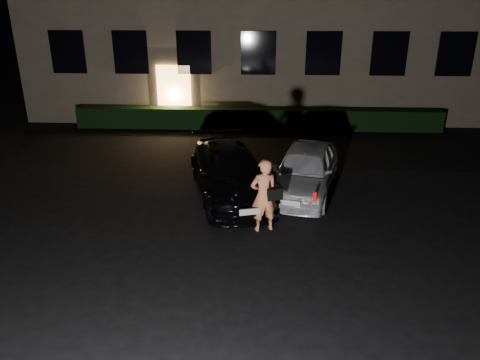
{
  "coord_description": "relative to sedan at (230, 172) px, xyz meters",
  "views": [
    {
      "loc": [
        0.15,
        -8.4,
        5.35
      ],
      "look_at": [
        -0.33,
        2.0,
        1.11
      ],
      "focal_mm": 35.0,
      "sensor_mm": 36.0,
      "label": 1
    }
  ],
  "objects": [
    {
      "name": "hedge",
      "position": [
        0.67,
        6.84,
        -0.24
      ],
      "size": [
        15.0,
        0.7,
        0.85
      ],
      "primitive_type": "cube",
      "color": "black",
      "rests_on": "ground"
    },
    {
      "name": "hatch",
      "position": [
        2.08,
        0.26,
        0.01
      ],
      "size": [
        2.53,
        4.24,
        1.35
      ],
      "rotation": [
        0.0,
        0.0,
        -0.25
      ],
      "color": "silver",
      "rests_on": "ground"
    },
    {
      "name": "ground",
      "position": [
        0.67,
        -3.66,
        -0.67
      ],
      "size": [
        80.0,
        80.0,
        0.0
      ],
      "primitive_type": "plane",
      "color": "black",
      "rests_on": "ground"
    },
    {
      "name": "sedan",
      "position": [
        0.0,
        0.0,
        0.0
      ],
      "size": [
        2.97,
        4.92,
        1.33
      ],
      "rotation": [
        0.0,
        0.0,
        0.26
      ],
      "color": "black",
      "rests_on": "ground"
    },
    {
      "name": "man",
      "position": [
        0.93,
        -2.06,
        0.23
      ],
      "size": [
        0.83,
        0.62,
        1.79
      ],
      "rotation": [
        0.0,
        0.0,
        3.47
      ],
      "color": "#FE8A5B",
      "rests_on": "ground"
    }
  ]
}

